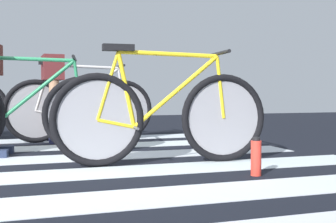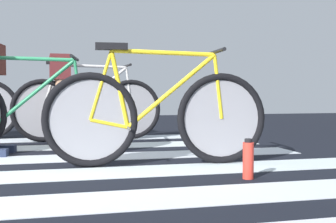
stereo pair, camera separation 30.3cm
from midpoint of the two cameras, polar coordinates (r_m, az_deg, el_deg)
name	(u,v)px [view 2 (the right image)]	position (r m, az deg, el deg)	size (l,w,h in m)	color
ground	(5,172)	(3.36, -18.07, -7.43)	(18.00, 14.00, 0.02)	black
crosswalk_markings	(2,168)	(3.44, -18.50, -6.99)	(5.45, 4.27, 0.00)	silver
bicycle_1_of_4	(157,116)	(3.35, 1.09, -0.52)	(1.74, 0.52, 0.93)	black
bicycle_2_of_4	(24,112)	(4.11, -16.34, -0.05)	(1.73, 0.52, 0.93)	black
bicycle_3_of_4	(88,108)	(5.12, -8.81, 0.52)	(1.74, 0.52, 0.93)	black
cyclist_3_of_4	(60,86)	(5.09, -12.30, 3.34)	(0.33, 0.42, 0.99)	#A87A5B
water_bottle	(248,160)	(2.94, 13.25, -6.10)	(0.07, 0.07, 0.26)	red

